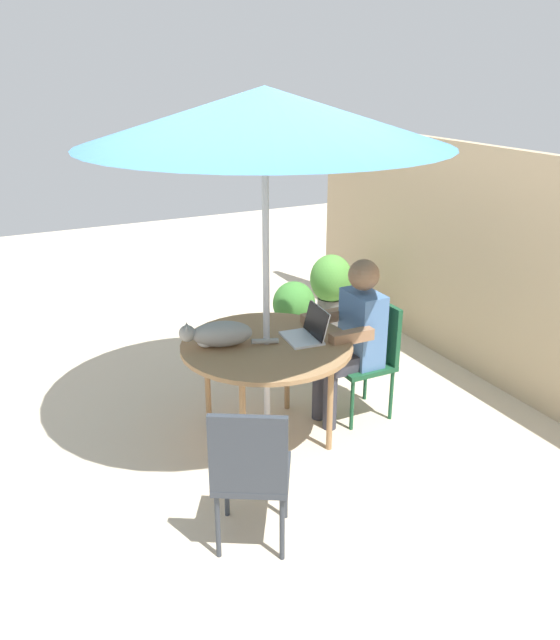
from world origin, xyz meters
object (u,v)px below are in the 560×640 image
Objects in this scene: person_seated at (354,333)px; laptop at (309,330)px; chair_empty at (250,468)px; cat at (218,334)px; potted_plant_near_fence at (331,286)px; potted_plant_by_chair at (294,314)px; patio_umbrella at (265,116)px; chair_occupied at (371,350)px; patio_table at (267,350)px.

laptop is at bearing -82.84° from person_seated.
cat reaches higher than chair_empty.
cat is 2.33m from potted_plant_near_fence.
potted_plant_by_chair is (-1.33, 0.21, -0.35)m from person_seated.
cat is 1.78m from potted_plant_by_chair.
patio_umbrella is at bearing -34.21° from potted_plant_by_chair.
laptop is at bearing 80.51° from patio_umbrella.
potted_plant_near_fence is at bearing 154.39° from person_seated.
chair_occupied is 0.23m from person_seated.
potted_plant_by_chair is at bearing 147.63° from chair_empty.
chair_empty reaches higher than potted_plant_near_fence.
potted_plant_by_chair is at bearing -64.12° from potted_plant_near_fence.
potted_plant_by_chair is at bearing 177.62° from chair_occupied.
chair_occupied is at bearing 124.63° from chair_empty.
potted_plant_near_fence is at bearing 137.64° from patio_umbrella.
cat is at bearing -104.16° from laptop.
patio_table is 0.86m from chair_occupied.
laptop is (-0.92, 0.85, 0.28)m from chair_empty.
chair_occupied is 2.72× the size of laptop.
chair_empty is 1.16× the size of potted_plant_near_fence.
chair_empty is (0.96, -0.55, -1.67)m from patio_umbrella.
patio_table is 1.50m from patio_umbrella.
laptop reaches higher than potted_plant_near_fence.
potted_plant_by_chair is (-1.33, 0.90, -1.85)m from patio_umbrella.
patio_umbrella is at bearing -42.36° from potted_plant_near_fence.
cat is at bearing -95.04° from chair_occupied.
patio_umbrella is 3.71× the size of potted_plant_by_chair.
patio_umbrella reaches higher than potted_plant_near_fence.
patio_table is at bearing 0.00° from patio_umbrella.
person_seated is at bearing -90.00° from chair_occupied.
potted_plant_by_chair is (-2.29, 1.45, -0.18)m from chair_empty.
patio_umbrella is 1.65m from person_seated.
patio_table is 1.64m from potted_plant_by_chair.
chair_empty is at bearing -29.72° from patio_table.
chair_empty is at bearing -42.76° from laptop.
cat is at bearing 166.88° from chair_empty.
patio_umbrella reaches higher than patio_table.
patio_table is 1.12m from chair_empty.
potted_plant_near_fence is at bearing 159.14° from chair_occupied.
person_seated is 1.01m from cat.
laptop is (0.05, 0.30, 0.11)m from patio_table.
patio_umbrella is at bearing -90.00° from person_seated.
patio_table is 0.32m from laptop.
cat is 0.83× the size of potted_plant_near_fence.
chair_empty is 1.28m from laptop.
person_seated is (0.00, -0.16, 0.17)m from chair_occupied.
person_seated is (0.00, 0.69, -1.50)m from patio_umbrella.
chair_empty is at bearing -32.37° from potted_plant_by_chair.
cat reaches higher than potted_plant_by_chair.
patio_table is 1.32× the size of chair_occupied.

